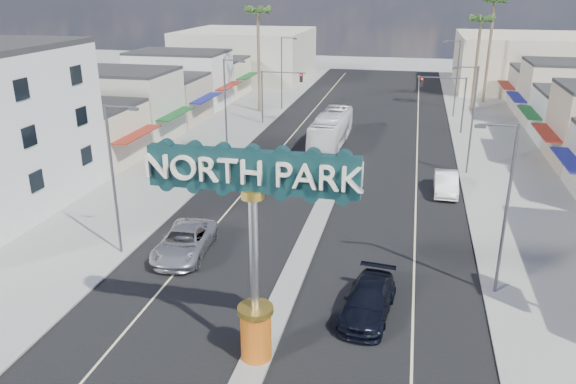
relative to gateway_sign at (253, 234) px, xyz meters
The scene contains 24 objects.
ground 28.64m from the gateway_sign, 90.00° to the left, with size 160.00×160.00×0.00m, color gray.
road 28.64m from the gateway_sign, 90.00° to the left, with size 20.00×120.00×0.01m, color black.
median_island 13.37m from the gateway_sign, 90.00° to the left, with size 1.30×30.00×0.16m, color gray.
sidewalk_left 31.87m from the gateway_sign, 116.55° to the left, with size 8.00×120.00×0.12m, color gray.
sidewalk_right 31.87m from the gateway_sign, 63.45° to the left, with size 8.00×120.00×0.12m, color gray.
storefront_row_left 47.62m from the gateway_sign, 120.33° to the left, with size 12.00×42.00×6.00m, color beige.
backdrop_far_left 76.29m from the gateway_sign, 106.77° to the left, with size 20.00×20.00×8.00m, color #B7B29E.
backdrop_far_right 76.29m from the gateway_sign, 73.23° to the left, with size 20.00×20.00×8.00m, color beige.
gateway_sign is the anchor object (origin of this frame).
traffic_signal_left 43.04m from the gateway_sign, 102.33° to the left, with size 5.09×0.45×6.00m.
traffic_signal_right 43.04m from the gateway_sign, 77.67° to the left, with size 5.09×0.45×6.00m.
streetlight_l_near 13.19m from the gateway_sign, 142.45° to the left, with size 2.03×0.22×9.00m.
streetlight_l_mid 29.91m from the gateway_sign, 110.42° to the left, with size 2.03×0.22×9.00m.
streetlight_l_far 51.10m from the gateway_sign, 101.78° to the left, with size 2.03×0.22×9.00m.
streetlight_r_near 13.19m from the gateway_sign, 37.55° to the left, with size 2.03×0.22×9.00m.
streetlight_r_mid 29.91m from the gateway_sign, 69.58° to the left, with size 2.03×0.22×9.00m.
streetlight_r_far 51.10m from the gateway_sign, 78.22° to the left, with size 2.03×0.22×9.00m.
palm_left_far 50.06m from the gateway_sign, 105.15° to the left, with size 2.60×2.60×13.10m.
palm_right_mid 55.76m from the gateway_sign, 76.47° to the left, with size 2.60×2.60×12.10m.
palm_right_far 62.20m from the gateway_sign, 75.97° to the left, with size 2.60×2.60×14.10m.
suv_left 12.19m from the gateway_sign, 128.04° to the left, with size 2.75×5.97×1.66m, color #B3B3B8.
suv_right 8.12m from the gateway_sign, 46.35° to the left, with size 2.18×5.35×1.55m, color black.
car_parked_right 25.02m from the gateway_sign, 69.26° to the left, with size 1.71×4.91×1.62m, color white.
city_bus 35.23m from the gateway_sign, 93.28° to the left, with size 2.64×11.29×3.15m, color white.
Camera 1 is at (5.67, -17.24, 15.10)m, focal length 35.00 mm.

